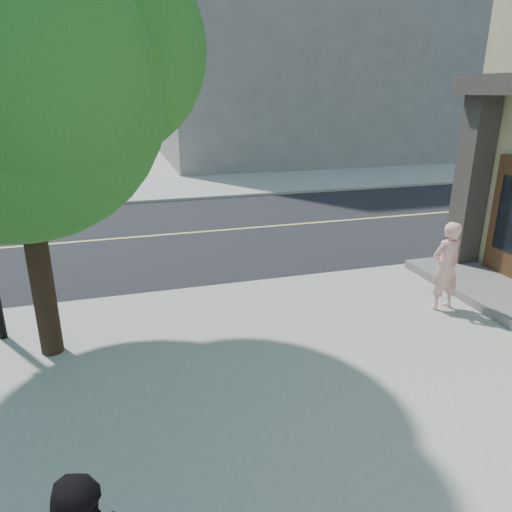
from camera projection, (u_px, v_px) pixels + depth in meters
name	position (u px, v px, depth m)	size (l,w,h in m)	color
ground	(23.00, 312.00, 9.28)	(140.00, 140.00, 0.00)	black
road_ew	(49.00, 244.00, 13.35)	(140.00, 9.00, 0.01)	black
sidewalk_ne	(290.00, 153.00, 32.32)	(29.00, 25.00, 0.12)	gray
filler_ne	(297.00, 41.00, 30.57)	(18.00, 16.00, 14.00)	slate
man_on_phone	(446.00, 266.00, 8.90)	(0.63, 0.41, 1.72)	#E7A49B
street_tree	(15.00, 49.00, 6.22)	(5.25, 4.77, 6.97)	black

